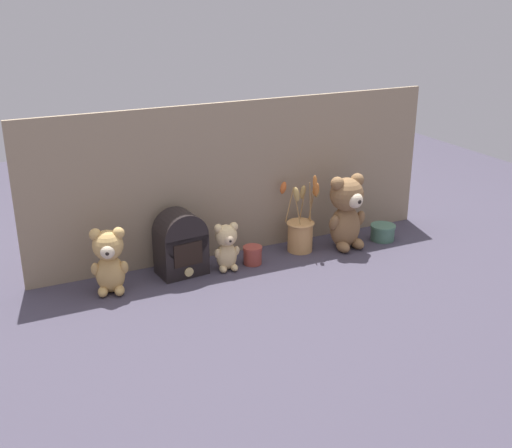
{
  "coord_description": "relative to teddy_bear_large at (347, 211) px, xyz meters",
  "views": [
    {
      "loc": [
        -0.97,
        -2.01,
        1.02
      ],
      "look_at": [
        0.0,
        0.02,
        0.16
      ],
      "focal_mm": 45.0,
      "sensor_mm": 36.0,
      "label": 1
    }
  ],
  "objects": [
    {
      "name": "vintage_radio",
      "position": [
        -0.68,
        0.05,
        -0.04
      ],
      "size": [
        0.18,
        0.14,
        0.24
      ],
      "color": "black",
      "rests_on": "ground"
    },
    {
      "name": "teddy_bear_small",
      "position": [
        -0.52,
        0.01,
        -0.06
      ],
      "size": [
        0.1,
        0.09,
        0.19
      ],
      "color": "#DBBC84",
      "rests_on": "ground"
    },
    {
      "name": "backdrop_wall",
      "position": [
        -0.39,
        0.16,
        0.14
      ],
      "size": [
        1.66,
        0.02,
        0.6
      ],
      "color": "gray",
      "rests_on": "ground"
    },
    {
      "name": "teddy_bear_large",
      "position": [
        0.0,
        0.0,
        0.0
      ],
      "size": [
        0.17,
        0.16,
        0.31
      ],
      "color": "olive",
      "rests_on": "ground"
    },
    {
      "name": "flower_vase",
      "position": [
        -0.18,
        0.05,
        -0.07
      ],
      "size": [
        0.14,
        0.15,
        0.32
      ],
      "color": "tan",
      "rests_on": "ground"
    },
    {
      "name": "decorative_tin_tall",
      "position": [
        -0.41,
        0.02,
        -0.12
      ],
      "size": [
        0.07,
        0.07,
        0.07
      ],
      "color": "#993D33",
      "rests_on": "ground"
    },
    {
      "name": "ground_plane",
      "position": [
        -0.39,
        -0.01,
        -0.16
      ],
      "size": [
        4.0,
        4.0,
        0.0
      ],
      "primitive_type": "plane",
      "color": "#3D3847"
    },
    {
      "name": "teddy_bear_medium",
      "position": [
        -0.95,
        0.01,
        -0.03
      ],
      "size": [
        0.13,
        0.12,
        0.24
      ],
      "color": "tan",
      "rests_on": "ground"
    },
    {
      "name": "decorative_tin_short",
      "position": [
        0.19,
        0.0,
        -0.13
      ],
      "size": [
        0.1,
        0.1,
        0.07
      ],
      "color": "#47705B",
      "rests_on": "ground"
    }
  ]
}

